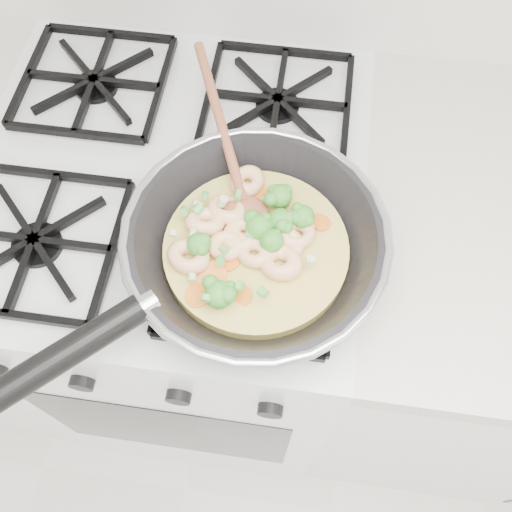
# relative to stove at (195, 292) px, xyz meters

# --- Properties ---
(stove) EXTENTS (0.60, 0.60, 0.92)m
(stove) POSITION_rel_stove_xyz_m (0.00, 0.00, 0.00)
(stove) COLOR white
(stove) RESTS_ON ground
(skillet) EXTENTS (0.44, 0.55, 0.10)m
(skillet) POSITION_rel_stove_xyz_m (0.15, -0.14, 0.50)
(skillet) COLOR black
(skillet) RESTS_ON stove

